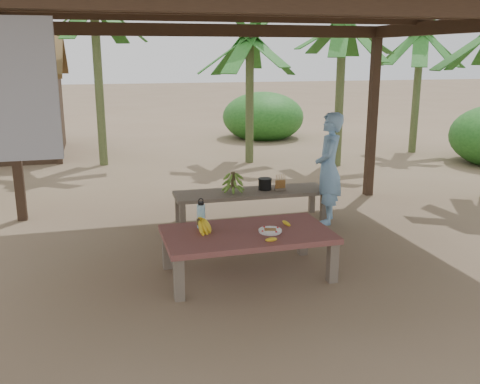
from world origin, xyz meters
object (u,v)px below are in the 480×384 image
object	(u,v)px
plate	(270,231)
cooking_pot	(265,184)
bench	(251,195)
woman	(329,168)
water_flask	(201,215)
work_table	(247,237)
ripe_banana_bunch	(198,225)

from	to	relation	value
plate	cooking_pot	xyz separation A→B (m)	(0.58, 2.00, 0.01)
bench	woman	bearing A→B (deg)	-15.97
water_flask	cooking_pot	size ratio (longest dim) A/B	1.79
bench	plate	distance (m)	1.99
work_table	bench	distance (m)	1.96
plate	work_table	bearing A→B (deg)	158.04
plate	woman	size ratio (longest dim) A/B	0.16
ripe_banana_bunch	plate	distance (m)	0.77
water_flask	ripe_banana_bunch	bearing A→B (deg)	-112.15
bench	cooking_pot	size ratio (longest dim) A/B	11.70
work_table	plate	xyz separation A→B (m)	(0.23, -0.09, 0.08)
ripe_banana_bunch	plate	xyz separation A→B (m)	(0.74, -0.21, -0.07)
cooking_pot	woman	xyz separation A→B (m)	(0.83, -0.36, 0.26)
woman	cooking_pot	bearing A→B (deg)	-86.77
work_table	woman	bearing A→B (deg)	43.08
ripe_banana_bunch	water_flask	size ratio (longest dim) A/B	0.81
bench	cooking_pot	world-z (taller)	cooking_pot
woman	bench	bearing A→B (deg)	-80.45
bench	woman	world-z (taller)	woman
plate	water_flask	xyz separation A→B (m)	(-0.68, 0.36, 0.12)
ripe_banana_bunch	bench	bearing A→B (deg)	57.84
bench	water_flask	world-z (taller)	water_flask
bench	ripe_banana_bunch	size ratio (longest dim) A/B	8.06
bench	plate	xyz separation A→B (m)	(-0.36, -1.96, 0.12)
water_flask	woman	bearing A→B (deg)	31.54
work_table	bench	xyz separation A→B (m)	(0.59, 1.87, -0.04)
work_table	bench	size ratio (longest dim) A/B	0.82
water_flask	cooking_pot	bearing A→B (deg)	52.46
work_table	ripe_banana_bunch	size ratio (longest dim) A/B	6.59
work_table	ripe_banana_bunch	bearing A→B (deg)	166.95
ripe_banana_bunch	water_flask	bearing A→B (deg)	67.85
plate	water_flask	world-z (taller)	water_flask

